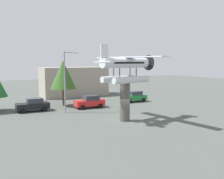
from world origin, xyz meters
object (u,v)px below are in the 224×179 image
object	(u,v)px
floatplane_monument	(126,67)
car_mid_red	(90,102)
display_pedestal	(125,102)
car_near_black	(33,105)
streetlight_primary	(66,77)
tree_east	(63,75)
storefront_building	(74,82)
car_far_green	(134,96)

from	to	relation	value
floatplane_monument	car_mid_red	xyz separation A→B (m)	(-0.49, 8.99, -5.07)
display_pedestal	car_near_black	xyz separation A→B (m)	(-7.94, 10.26, -1.26)
display_pedestal	car_mid_red	distance (m)	9.11
streetlight_primary	tree_east	distance (m)	5.04
streetlight_primary	storefront_building	world-z (taller)	streetlight_primary
car_near_black	tree_east	bearing A→B (deg)	-156.28
car_far_green	storefront_building	bearing A→B (deg)	-61.98
car_mid_red	car_far_green	size ratio (longest dim) A/B	1.00
display_pedestal	storefront_building	size ratio (longest dim) A/B	0.35
car_mid_red	tree_east	bearing A→B (deg)	-50.33
display_pedestal	car_far_green	world-z (taller)	display_pedestal
display_pedestal	tree_east	bearing A→B (deg)	104.24
display_pedestal	car_mid_red	size ratio (longest dim) A/B	1.02
streetlight_primary	tree_east	bearing A→B (deg)	77.21
car_mid_red	storefront_building	xyz separation A→B (m)	(2.31, 12.98, 1.86)
floatplane_monument	display_pedestal	bearing A→B (deg)	180.00
display_pedestal	floatplane_monument	world-z (taller)	floatplane_monument
floatplane_monument	car_far_green	xyz separation A→B (m)	(7.98, 10.40, -5.07)
display_pedestal	tree_east	size ratio (longest dim) A/B	0.63
car_near_black	streetlight_primary	size ratio (longest dim) A/B	0.54
floatplane_monument	streetlight_primary	xyz separation A→B (m)	(-4.38, 7.43, -1.41)
display_pedestal	storefront_building	bearing A→B (deg)	84.94
storefront_building	tree_east	distance (m)	11.06
car_mid_red	display_pedestal	bearing A→B (deg)	92.29
streetlight_primary	tree_east	world-z (taller)	streetlight_primary
floatplane_monument	storefront_building	bearing A→B (deg)	75.11
floatplane_monument	storefront_building	size ratio (longest dim) A/B	0.85
tree_east	floatplane_monument	bearing A→B (deg)	-75.17
floatplane_monument	streetlight_primary	size ratio (longest dim) A/B	1.34
tree_east	storefront_building	bearing A→B (deg)	62.16
car_mid_red	storefront_building	bearing A→B (deg)	-100.08
storefront_building	floatplane_monument	bearing A→B (deg)	-94.73
display_pedestal	tree_east	world-z (taller)	tree_east
display_pedestal	streetlight_primary	distance (m)	8.92
car_near_black	car_far_green	world-z (taller)	same
storefront_building	streetlight_primary	bearing A→B (deg)	-113.09
car_near_black	storefront_building	bearing A→B (deg)	-130.10
streetlight_primary	tree_east	xyz separation A→B (m)	(1.12, 4.91, 0.10)
car_far_green	car_near_black	bearing A→B (deg)	0.59
streetlight_primary	car_mid_red	bearing A→B (deg)	21.85
floatplane_monument	car_near_black	bearing A→B (deg)	118.08
floatplane_monument	streetlight_primary	distance (m)	8.74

